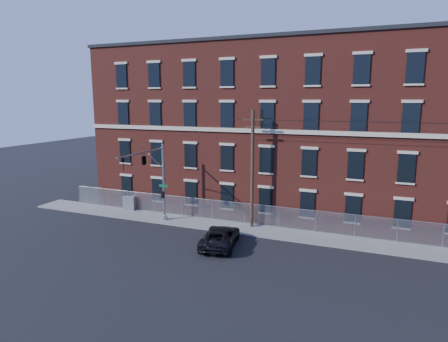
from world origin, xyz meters
TOP-DOWN VIEW (x-y plane):
  - ground at (0.00, 0.00)m, footprint 140.00×140.00m
  - sidewalk at (12.00, 5.00)m, footprint 65.00×3.00m
  - mill_building at (12.00, 13.93)m, footprint 55.30×14.32m
  - chain_link_fence at (12.00, 6.30)m, footprint 59.06×0.06m
  - traffic_signal_mast at (-6.00, 2.18)m, footprint 0.90×6.75m
  - utility_pole_near at (2.00, 5.60)m, footprint 1.80×0.28m
  - pickup_truck at (1.06, 0.71)m, footprint 3.31×5.58m
  - utility_cabinet at (-10.88, 5.90)m, footprint 1.21×0.84m

SIDE VIEW (x-z plane):
  - ground at x=0.00m, z-range 0.00..0.00m
  - sidewalk at x=12.00m, z-range 0.00..0.12m
  - pickup_truck at x=1.06m, z-range 0.00..1.45m
  - utility_cabinet at x=-10.88m, z-range 0.12..1.50m
  - chain_link_fence at x=12.00m, z-range 0.13..1.98m
  - utility_pole_near at x=2.00m, z-range 0.34..10.34m
  - traffic_signal_mast at x=-6.00m, z-range 1.89..8.89m
  - mill_building at x=12.00m, z-range 0.00..16.30m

